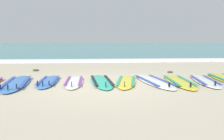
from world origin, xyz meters
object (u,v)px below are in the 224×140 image
at_px(surfboard_3, 74,82).
at_px(surfboard_8, 205,81).
at_px(surfboard_4, 101,81).
at_px(surfboard_7, 179,81).
at_px(surfboard_1, 16,83).
at_px(surfboard_6, 153,81).
at_px(surfboard_2, 49,81).
at_px(surfboard_5, 126,82).

distance_m(surfboard_3, surfboard_8, 3.69).
relative_size(surfboard_3, surfboard_8, 0.91).
height_order(surfboard_4, surfboard_7, same).
relative_size(surfboard_1, surfboard_6, 1.03).
relative_size(surfboard_7, surfboard_8, 1.07).
xyz_separation_m(surfboard_2, surfboard_7, (3.65, -0.28, -0.00)).
relative_size(surfboard_1, surfboard_5, 1.19).
height_order(surfboard_2, surfboard_6, same).
bearing_deg(surfboard_8, surfboard_5, 178.69).
bearing_deg(surfboard_4, surfboard_8, -2.65).
distance_m(surfboard_2, surfboard_6, 2.95).
xyz_separation_m(surfboard_3, surfboard_7, (2.92, -0.14, -0.00)).
height_order(surfboard_3, surfboard_6, same).
relative_size(surfboard_1, surfboard_3, 1.29).
bearing_deg(surfboard_4, surfboard_6, -2.97).
distance_m(surfboard_3, surfboard_5, 1.45).
bearing_deg(surfboard_8, surfboard_6, 177.67).
bearing_deg(surfboard_8, surfboard_7, -177.04).
height_order(surfboard_3, surfboard_5, same).
relative_size(surfboard_6, surfboard_7, 1.07).
bearing_deg(surfboard_7, surfboard_1, 179.01).
xyz_separation_m(surfboard_4, surfboard_8, (2.92, -0.14, 0.00)).
bearing_deg(surfboard_1, surfboard_6, 0.33).
xyz_separation_m(surfboard_2, surfboard_6, (2.95, -0.18, -0.00)).
xyz_separation_m(surfboard_2, surfboard_8, (4.41, -0.24, -0.00)).
distance_m(surfboard_4, surfboard_5, 0.70).
bearing_deg(surfboard_4, surfboard_2, 175.90).
xyz_separation_m(surfboard_4, surfboard_7, (2.16, -0.17, -0.00)).
height_order(surfboard_6, surfboard_7, same).
bearing_deg(surfboard_8, surfboard_2, 176.86).
height_order(surfboard_1, surfboard_4, same).
xyz_separation_m(surfboard_2, surfboard_4, (1.48, -0.11, -0.00)).
distance_m(surfboard_2, surfboard_8, 4.41).
bearing_deg(surfboard_7, surfboard_8, 2.96).
relative_size(surfboard_1, surfboard_2, 1.26).
height_order(surfboard_2, surfboard_5, same).
bearing_deg(surfboard_2, surfboard_1, -165.91).
relative_size(surfboard_2, surfboard_8, 0.94).
relative_size(surfboard_2, surfboard_6, 0.82).
relative_size(surfboard_4, surfboard_5, 1.07).
bearing_deg(surfboard_6, surfboard_8, -2.33).
bearing_deg(surfboard_2, surfboard_8, -3.14).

